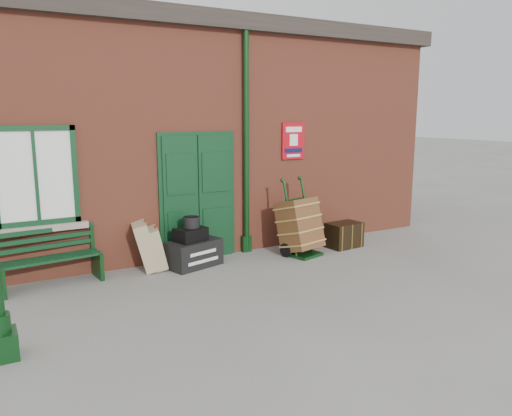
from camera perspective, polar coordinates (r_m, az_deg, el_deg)
ground at (r=7.97m, az=-0.39°, el=-8.05°), size 80.00×80.00×0.00m
station_building at (r=10.75m, az=-9.51°, el=8.43°), size 10.30×4.30×4.36m
bench at (r=8.16m, az=-22.50°, el=-5.15°), size 1.48×0.61×0.89m
houdini_trunk at (r=8.58m, az=-7.10°, el=-5.17°), size 1.01×0.73×0.45m
strongbox at (r=8.48m, az=-7.47°, el=-3.01°), size 0.58×0.49×0.23m
hatbox at (r=8.47m, az=-7.39°, el=-1.60°), size 0.34×0.34×0.18m
suitcase_back at (r=8.47m, az=-12.54°, el=-4.26°), size 0.52×0.64×0.83m
suitcase_front at (r=8.54m, az=-11.37°, el=-4.50°), size 0.44×0.57×0.71m
porter_trolley at (r=9.19m, az=5.02°, el=-2.07°), size 0.83×0.87×1.39m
dark_trunk at (r=9.88m, az=10.02°, el=-3.04°), size 0.70×0.50×0.48m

